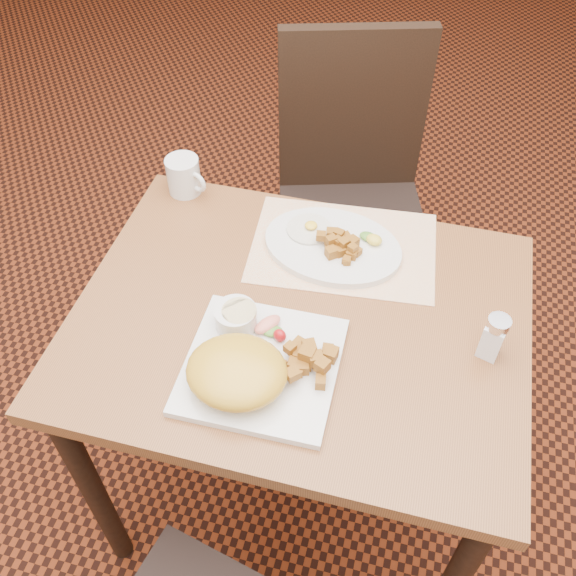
{
  "coord_description": "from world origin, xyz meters",
  "views": [
    {
      "loc": [
        0.18,
        -0.79,
        1.74
      ],
      "look_at": [
        -0.03,
        0.01,
        0.82
      ],
      "focal_mm": 40.0,
      "sensor_mm": 36.0,
      "label": 1
    }
  ],
  "objects_px": {
    "chair_far": "(352,187)",
    "plate_square": "(262,366)",
    "plate_oval": "(333,246)",
    "salt_shaker": "(494,337)",
    "table": "(299,348)",
    "coffee_mug": "(184,176)"
  },
  "relations": [
    {
      "from": "plate_square",
      "to": "plate_oval",
      "type": "bearing_deg",
      "value": 79.69
    },
    {
      "from": "chair_far",
      "to": "coffee_mug",
      "type": "distance_m",
      "value": 0.57
    },
    {
      "from": "chair_far",
      "to": "plate_square",
      "type": "bearing_deg",
      "value": 71.08
    },
    {
      "from": "plate_square",
      "to": "plate_oval",
      "type": "xyz_separation_m",
      "value": [
        0.06,
        0.34,
        0.0
      ]
    },
    {
      "from": "chair_far",
      "to": "plate_square",
      "type": "distance_m",
      "value": 0.85
    },
    {
      "from": "chair_far",
      "to": "coffee_mug",
      "type": "relative_size",
      "value": 9.08
    },
    {
      "from": "chair_far",
      "to": "plate_oval",
      "type": "height_order",
      "value": "chair_far"
    },
    {
      "from": "table",
      "to": "plate_oval",
      "type": "xyz_separation_m",
      "value": [
        0.02,
        0.2,
        0.12
      ]
    },
    {
      "from": "table",
      "to": "coffee_mug",
      "type": "bearing_deg",
      "value": 139.14
    },
    {
      "from": "plate_square",
      "to": "salt_shaker",
      "type": "bearing_deg",
      "value": 19.28
    },
    {
      "from": "plate_oval",
      "to": "table",
      "type": "bearing_deg",
      "value": -96.87
    },
    {
      "from": "table",
      "to": "plate_square",
      "type": "relative_size",
      "value": 3.21
    },
    {
      "from": "plate_oval",
      "to": "salt_shaker",
      "type": "bearing_deg",
      "value": -30.17
    },
    {
      "from": "plate_square",
      "to": "coffee_mug",
      "type": "xyz_separation_m",
      "value": [
        -0.32,
        0.45,
        0.04
      ]
    },
    {
      "from": "table",
      "to": "plate_oval",
      "type": "distance_m",
      "value": 0.23
    },
    {
      "from": "chair_far",
      "to": "salt_shaker",
      "type": "distance_m",
      "value": 0.82
    },
    {
      "from": "plate_square",
      "to": "coffee_mug",
      "type": "distance_m",
      "value": 0.55
    },
    {
      "from": "chair_far",
      "to": "plate_oval",
      "type": "relative_size",
      "value": 3.19
    },
    {
      "from": "chair_far",
      "to": "coffee_mug",
      "type": "height_order",
      "value": "chair_far"
    },
    {
      "from": "table",
      "to": "salt_shaker",
      "type": "relative_size",
      "value": 9.0
    },
    {
      "from": "table",
      "to": "plate_oval",
      "type": "relative_size",
      "value": 2.96
    },
    {
      "from": "plate_oval",
      "to": "coffee_mug",
      "type": "bearing_deg",
      "value": 164.03
    }
  ]
}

